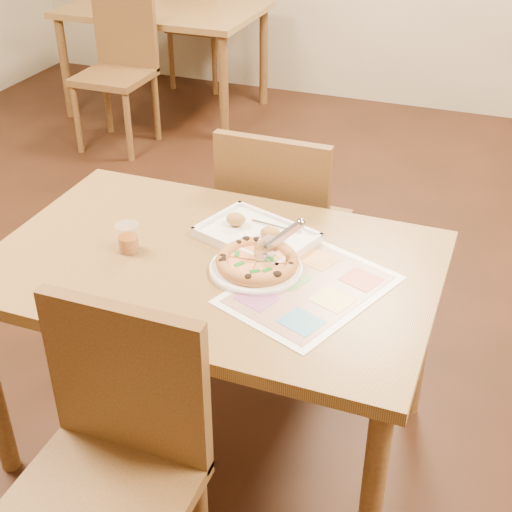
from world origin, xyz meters
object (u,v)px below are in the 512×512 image
(bg_chair_far, at_px, (195,13))
(pizza_cutter, at_px, (278,240))
(plate, at_px, (256,269))
(menu, at_px, (310,289))
(chair_far, at_px, (279,214))
(bg_chair_near, at_px, (120,54))
(bg_table, at_px, (164,20))
(glass_tumbler, at_px, (128,239))
(chair_near, at_px, (112,442))
(appetizer_tray, at_px, (256,235))
(dining_table, at_px, (214,284))
(pizza, at_px, (257,262))

(bg_chair_far, height_order, pizza_cutter, bg_chair_far)
(plate, relative_size, menu, 0.58)
(chair_far, height_order, bg_chair_near, same)
(bg_table, xyz_separation_m, plate, (1.74, -2.81, 0.09))
(bg_table, height_order, glass_tumbler, glass_tumbler)
(chair_near, xyz_separation_m, menu, (0.31, 0.56, 0.16))
(appetizer_tray, xyz_separation_m, menu, (0.24, -0.20, -0.01))
(plate, xyz_separation_m, appetizer_tray, (-0.06, 0.17, 0.01))
(chair_far, xyz_separation_m, pizza_cutter, (0.19, -0.56, 0.24))
(chair_near, height_order, bg_table, chair_near)
(dining_table, bearing_deg, bg_chair_far, 115.85)
(dining_table, bearing_deg, pizza, 0.26)
(chair_far, height_order, glass_tumbler, chair_far)
(plate, height_order, menu, plate)
(chair_near, distance_m, pizza_cutter, 0.71)
(chair_far, bearing_deg, dining_table, 90.00)
(bg_chair_far, bearing_deg, plate, 117.71)
(chair_near, bearing_deg, dining_table, 90.00)
(dining_table, distance_m, plate, 0.17)
(pizza_cutter, relative_size, glass_tumbler, 1.56)
(chair_near, relative_size, pizza, 1.98)
(bg_chair_far, distance_m, menu, 3.86)
(dining_table, bearing_deg, glass_tumbler, -171.53)
(dining_table, relative_size, menu, 2.82)
(bg_chair_near, relative_size, menu, 1.02)
(bg_table, bearing_deg, plate, -58.23)
(pizza, bearing_deg, chair_far, 103.02)
(pizza, distance_m, pizza_cutter, 0.09)
(dining_table, xyz_separation_m, glass_tumbler, (-0.25, -0.04, 0.12))
(bg_chair_far, bearing_deg, pizza_cutter, 118.71)
(bg_table, relative_size, appetizer_tray, 3.30)
(dining_table, bearing_deg, menu, -8.28)
(chair_far, distance_m, bg_chair_near, 2.26)
(chair_far, bearing_deg, pizza_cutter, 108.33)
(bg_chair_near, bearing_deg, pizza_cutter, -50.38)
(chair_near, relative_size, bg_table, 0.36)
(bg_table, distance_m, bg_chair_near, 0.61)
(chair_far, distance_m, pizza, 0.64)
(bg_chair_near, relative_size, pizza_cutter, 3.43)
(bg_chair_far, bearing_deg, bg_table, 90.00)
(bg_chair_far, relative_size, menu, 1.02)
(appetizer_tray, height_order, glass_tumbler, glass_tumbler)
(chair_near, distance_m, menu, 0.66)
(plate, xyz_separation_m, menu, (0.17, -0.04, -0.00))
(pizza, xyz_separation_m, appetizer_tray, (-0.06, 0.16, -0.01))
(bg_chair_near, bearing_deg, plate, -51.76)
(bg_chair_far, height_order, glass_tumbler, bg_chair_far)
(plate, xyz_separation_m, pizza, (0.00, 0.01, 0.02))
(glass_tumbler, bearing_deg, bg_chair_far, 111.94)
(bg_chair_near, height_order, pizza, bg_chair_near)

